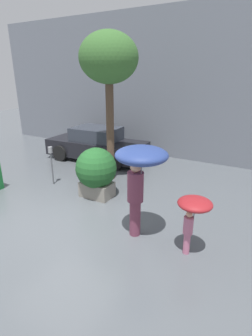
# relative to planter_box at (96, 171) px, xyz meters

# --- Properties ---
(ground_plane) EXTENTS (40.00, 40.00, 0.00)m
(ground_plane) POSITION_rel_planter_box_xyz_m (-0.01, -1.52, -0.82)
(ground_plane) COLOR #51565B
(building_facade) EXTENTS (18.00, 0.30, 6.00)m
(building_facade) POSITION_rel_planter_box_xyz_m (-0.01, 4.98, 2.18)
(building_facade) COLOR slate
(building_facade) RESTS_ON ground
(planter_box) EXTENTS (1.20, 1.20, 1.50)m
(planter_box) POSITION_rel_planter_box_xyz_m (0.00, 0.00, 0.00)
(planter_box) COLOR gray
(planter_box) RESTS_ON ground
(person_adult) EXTENTS (1.10, 1.10, 2.12)m
(person_adult) POSITION_rel_planter_box_xyz_m (2.03, -1.24, 0.87)
(person_adult) COLOR brown
(person_adult) RESTS_ON ground
(person_child) EXTENTS (0.67, 0.67, 1.26)m
(person_child) POSITION_rel_planter_box_xyz_m (3.22, -1.28, 0.21)
(person_child) COLOR #B76684
(person_child) RESTS_ON ground
(parked_car_near) EXTENTS (4.29, 2.08, 1.39)m
(parked_car_near) POSITION_rel_planter_box_xyz_m (-2.11, 3.00, -0.18)
(parked_car_near) COLOR black
(parked_car_near) RESTS_ON ground
(street_tree) EXTENTS (1.83, 1.83, 4.74)m
(street_tree) POSITION_rel_planter_box_xyz_m (-0.41, 1.44, 3.05)
(street_tree) COLOR brown
(street_tree) RESTS_ON ground
(parking_meter) EXTENTS (0.14, 0.14, 1.29)m
(parking_meter) POSITION_rel_planter_box_xyz_m (-1.83, 0.05, 0.11)
(parking_meter) COLOR #595B60
(parking_meter) RESTS_ON ground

